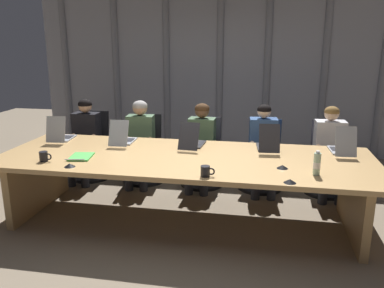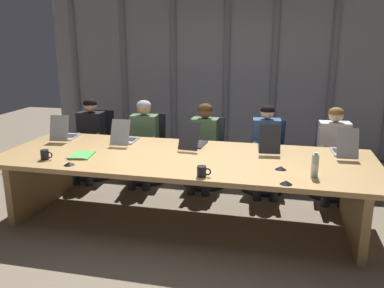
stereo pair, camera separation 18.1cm
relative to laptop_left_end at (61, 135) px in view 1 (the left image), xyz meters
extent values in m
plane|color=#7F705B|center=(1.65, -0.40, -0.80)|extent=(12.73, 12.73, 0.00)
cube|color=tan|center=(1.65, -0.40, -0.09)|extent=(4.04, 1.44, 0.05)
cube|color=black|center=(1.65, -0.40, -0.15)|extent=(3.43, 0.10, 0.06)
cube|color=tan|center=(-0.11, -0.40, -0.46)|extent=(0.08, 1.22, 0.69)
cube|color=tan|center=(3.42, -0.40, -0.46)|extent=(0.08, 1.22, 0.69)
cube|color=#9999A0|center=(1.65, 2.51, 0.57)|extent=(6.37, 0.10, 2.75)
cylinder|color=gray|center=(-1.16, 2.46, 0.57)|extent=(0.12, 0.12, 2.70)
cylinder|color=gray|center=(-0.18, 2.46, 0.57)|extent=(0.12, 0.12, 2.70)
cylinder|color=gray|center=(0.75, 2.46, 0.57)|extent=(0.12, 0.12, 2.70)
cylinder|color=gray|center=(1.70, 2.46, 0.57)|extent=(0.12, 0.12, 2.70)
cylinder|color=gray|center=(2.50, 2.46, 0.57)|extent=(0.12, 0.12, 2.70)
cylinder|color=gray|center=(3.43, 2.46, 0.57)|extent=(0.12, 0.12, 2.70)
cylinder|color=gray|center=(4.33, 2.46, 0.57)|extent=(0.12, 0.12, 2.70)
cube|color=#A8ADB7|center=(-0.01, 0.07, -0.05)|extent=(0.27, 0.36, 0.02)
cube|color=black|center=(-0.01, 0.09, -0.04)|extent=(0.22, 0.20, 0.00)
cube|color=#A8ADB7|center=(0.01, -0.14, 0.11)|extent=(0.24, 0.12, 0.31)
cube|color=black|center=(0.01, -0.14, 0.11)|extent=(0.22, 0.10, 0.28)
cube|color=#A8ADB7|center=(0.81, 0.07, -0.05)|extent=(0.24, 0.34, 0.02)
cube|color=black|center=(0.81, 0.10, -0.04)|extent=(0.20, 0.19, 0.00)
cube|color=#A8ADB7|center=(0.82, -0.16, 0.10)|extent=(0.23, 0.14, 0.29)
cube|color=black|center=(0.82, -0.15, 0.10)|extent=(0.21, 0.12, 0.26)
cube|color=#2D2D33|center=(1.67, 0.08, -0.05)|extent=(0.25, 0.36, 0.02)
cube|color=black|center=(1.67, 0.11, -0.04)|extent=(0.21, 0.20, 0.00)
cube|color=#2D2D33|center=(1.66, -0.16, 0.10)|extent=(0.24, 0.17, 0.29)
cube|color=black|center=(1.66, -0.16, 0.10)|extent=(0.21, 0.15, 0.26)
cube|color=#2D2D33|center=(2.53, 0.10, -0.05)|extent=(0.26, 0.36, 0.02)
cube|color=black|center=(2.53, 0.13, -0.04)|extent=(0.21, 0.20, 0.00)
cube|color=#2D2D33|center=(2.55, -0.12, 0.11)|extent=(0.24, 0.13, 0.31)
cube|color=black|center=(2.55, -0.12, 0.11)|extent=(0.21, 0.12, 0.27)
cube|color=#A8ADB7|center=(3.34, 0.11, -0.05)|extent=(0.24, 0.36, 0.02)
cube|color=black|center=(3.34, 0.13, -0.04)|extent=(0.20, 0.20, 0.00)
cube|color=#A8ADB7|center=(3.35, -0.12, 0.11)|extent=(0.23, 0.13, 0.31)
cube|color=black|center=(3.35, -0.12, 0.11)|extent=(0.20, 0.12, 0.28)
cube|color=black|center=(0.01, 0.74, -0.38)|extent=(0.49, 0.49, 0.08)
cube|color=black|center=(0.01, 0.96, -0.10)|extent=(0.44, 0.13, 0.49)
cylinder|color=#262628|center=(0.01, 0.74, -0.59)|extent=(0.05, 0.05, 0.34)
cylinder|color=black|center=(0.01, 0.74, -0.78)|extent=(0.60, 0.60, 0.04)
cube|color=black|center=(0.83, 0.74, -0.38)|extent=(0.51, 0.51, 0.08)
cube|color=black|center=(0.81, 0.95, -0.11)|extent=(0.44, 0.15, 0.47)
cylinder|color=#262628|center=(0.83, 0.74, -0.59)|extent=(0.05, 0.05, 0.34)
cylinder|color=black|center=(0.83, 0.74, -0.78)|extent=(0.60, 0.60, 0.04)
cube|color=#2D2D38|center=(1.67, 0.74, -0.38)|extent=(0.50, 0.50, 0.08)
cube|color=#2D2D38|center=(1.68, 0.96, -0.11)|extent=(0.44, 0.13, 0.46)
cylinder|color=#262628|center=(1.67, 0.74, -0.59)|extent=(0.05, 0.05, 0.34)
cylinder|color=black|center=(1.67, 0.74, -0.78)|extent=(0.60, 0.60, 0.04)
cube|color=navy|center=(2.46, 0.74, -0.38)|extent=(0.56, 0.56, 0.08)
cube|color=navy|center=(2.50, 0.95, -0.11)|extent=(0.45, 0.19, 0.46)
cylinder|color=#262628|center=(2.46, 0.74, -0.59)|extent=(0.05, 0.05, 0.34)
cylinder|color=black|center=(2.46, 0.74, -0.78)|extent=(0.60, 0.60, 0.04)
cube|color=#2D2D38|center=(3.33, 0.74, -0.38)|extent=(0.49, 0.49, 0.08)
cube|color=#2D2D38|center=(3.34, 0.96, -0.11)|extent=(0.43, 0.12, 0.46)
cylinder|color=#262628|center=(3.33, 0.74, -0.59)|extent=(0.05, 0.05, 0.34)
cylinder|color=black|center=(3.33, 0.74, -0.78)|extent=(0.60, 0.60, 0.04)
cube|color=black|center=(0.00, 0.72, -0.09)|extent=(0.37, 0.23, 0.50)
sphere|color=tan|center=(0.00, 0.72, 0.26)|extent=(0.19, 0.19, 0.19)
ellipsoid|color=black|center=(0.00, 0.72, 0.28)|extent=(0.19, 0.19, 0.14)
cylinder|color=black|center=(0.15, 0.72, -0.03)|extent=(0.07, 0.14, 0.27)
cylinder|color=tan|center=(0.16, 0.51, -0.15)|extent=(0.07, 0.30, 0.06)
cylinder|color=black|center=(-0.15, 0.71, -0.03)|extent=(0.07, 0.14, 0.27)
cylinder|color=tan|center=(-0.14, 0.50, -0.15)|extent=(0.07, 0.30, 0.06)
cylinder|color=#262833|center=(0.11, 0.52, -0.37)|extent=(0.14, 0.40, 0.13)
cylinder|color=#262833|center=(0.11, 0.34, -0.58)|extent=(0.11, 0.11, 0.44)
cylinder|color=#262833|center=(-0.09, 0.51, -0.37)|extent=(0.14, 0.40, 0.13)
cylinder|color=#262833|center=(-0.09, 0.33, -0.58)|extent=(0.11, 0.11, 0.44)
cube|color=#4C6B4C|center=(0.81, 0.72, -0.10)|extent=(0.38, 0.25, 0.49)
sphere|color=tan|center=(0.81, 0.72, 0.25)|extent=(0.20, 0.20, 0.20)
ellipsoid|color=#B2ADA8|center=(0.81, 0.72, 0.28)|extent=(0.21, 0.21, 0.15)
cylinder|color=#4C6B4C|center=(0.96, 0.73, -0.04)|extent=(0.08, 0.14, 0.27)
cylinder|color=tan|center=(0.98, 0.52, -0.16)|extent=(0.09, 0.30, 0.06)
cylinder|color=#4C6B4C|center=(0.65, 0.70, -0.04)|extent=(0.08, 0.14, 0.27)
cylinder|color=tan|center=(0.67, 0.49, -0.16)|extent=(0.09, 0.30, 0.06)
cylinder|color=#262833|center=(0.92, 0.52, -0.37)|extent=(0.16, 0.41, 0.13)
cylinder|color=#262833|center=(0.94, 0.34, -0.58)|extent=(0.11, 0.11, 0.44)
cylinder|color=#262833|center=(0.72, 0.51, -0.37)|extent=(0.16, 0.41, 0.13)
cylinder|color=#262833|center=(0.74, 0.33, -0.58)|extent=(0.11, 0.11, 0.44)
cube|color=#4C6B4C|center=(1.67, 0.72, -0.10)|extent=(0.36, 0.23, 0.48)
sphere|color=brown|center=(1.67, 0.72, 0.24)|extent=(0.20, 0.20, 0.20)
ellipsoid|color=#472D19|center=(1.67, 0.72, 0.27)|extent=(0.20, 0.20, 0.15)
cylinder|color=#4C6B4C|center=(1.81, 0.71, -0.05)|extent=(0.07, 0.14, 0.27)
cylinder|color=brown|center=(1.81, 0.50, -0.17)|extent=(0.07, 0.30, 0.06)
cylinder|color=#4C6B4C|center=(1.52, 0.72, -0.05)|extent=(0.07, 0.14, 0.27)
cylinder|color=brown|center=(1.51, 0.51, -0.17)|extent=(0.07, 0.30, 0.06)
cylinder|color=#262833|center=(1.76, 0.51, -0.37)|extent=(0.14, 0.40, 0.13)
cylinder|color=#262833|center=(1.75, 0.33, -0.58)|extent=(0.11, 0.11, 0.44)
cylinder|color=#262833|center=(1.56, 0.52, -0.37)|extent=(0.14, 0.40, 0.13)
cylinder|color=#262833|center=(1.56, 0.34, -0.58)|extent=(0.11, 0.11, 0.44)
cube|color=#335184|center=(2.48, 0.72, -0.09)|extent=(0.37, 0.25, 0.51)
sphere|color=beige|center=(2.48, 0.72, 0.26)|extent=(0.18, 0.18, 0.18)
ellipsoid|color=black|center=(2.48, 0.72, 0.28)|extent=(0.18, 0.18, 0.13)
cylinder|color=#335184|center=(2.63, 0.73, -0.03)|extent=(0.08, 0.14, 0.27)
cylinder|color=beige|center=(2.65, 0.52, -0.14)|extent=(0.09, 0.30, 0.06)
cylinder|color=#335184|center=(2.33, 0.70, -0.03)|extent=(0.08, 0.14, 0.27)
cylinder|color=beige|center=(2.35, 0.49, -0.14)|extent=(0.09, 0.30, 0.06)
cylinder|color=#262833|center=(2.60, 0.53, -0.37)|extent=(0.17, 0.41, 0.13)
cylinder|color=#262833|center=(2.62, 0.35, -0.58)|extent=(0.11, 0.11, 0.44)
cylinder|color=#262833|center=(2.40, 0.51, -0.37)|extent=(0.17, 0.41, 0.13)
cylinder|color=#262833|center=(2.42, 0.33, -0.58)|extent=(0.11, 0.11, 0.44)
cube|color=silver|center=(3.32, 0.72, -0.09)|extent=(0.38, 0.24, 0.51)
sphere|color=beige|center=(3.32, 0.72, 0.26)|extent=(0.18, 0.18, 0.18)
ellipsoid|color=olive|center=(3.32, 0.72, 0.28)|extent=(0.19, 0.19, 0.14)
cylinder|color=silver|center=(3.47, 0.72, -0.03)|extent=(0.08, 0.14, 0.27)
cylinder|color=beige|center=(3.48, 0.51, -0.14)|extent=(0.08, 0.30, 0.06)
cylinder|color=silver|center=(3.16, 0.71, -0.03)|extent=(0.08, 0.14, 0.27)
cylinder|color=beige|center=(3.17, 0.50, -0.14)|extent=(0.08, 0.30, 0.06)
cylinder|color=#262833|center=(3.43, 0.52, -0.37)|extent=(0.15, 0.41, 0.13)
cylinder|color=#262833|center=(3.44, 0.34, -0.58)|extent=(0.11, 0.11, 0.44)
cylinder|color=#262833|center=(3.23, 0.51, -0.37)|extent=(0.15, 0.41, 0.13)
cylinder|color=#262833|center=(3.24, 0.33, -0.58)|extent=(0.11, 0.11, 0.44)
cylinder|color=#ADD1B2|center=(2.98, -0.77, 0.04)|extent=(0.07, 0.07, 0.21)
cylinder|color=white|center=(2.98, -0.77, 0.03)|extent=(0.07, 0.07, 0.06)
cylinder|color=white|center=(2.98, -0.77, 0.16)|extent=(0.04, 0.04, 0.02)
cylinder|color=black|center=(1.97, -1.00, -0.01)|extent=(0.09, 0.09, 0.10)
torus|color=black|center=(2.02, -1.00, -0.01)|extent=(0.07, 0.01, 0.07)
cylinder|color=black|center=(0.25, -0.84, -0.01)|extent=(0.09, 0.09, 0.10)
torus|color=black|center=(0.31, -0.84, -0.01)|extent=(0.07, 0.01, 0.07)
cone|color=black|center=(2.73, -1.04, -0.04)|extent=(0.11, 0.11, 0.03)
cone|color=black|center=(2.68, -0.64, -0.04)|extent=(0.11, 0.11, 0.03)
cone|color=black|center=(0.61, -0.97, -0.04)|extent=(0.11, 0.11, 0.03)
cube|color=#4CB74C|center=(0.57, -0.65, -0.05)|extent=(0.27, 0.33, 0.02)
cylinder|color=silver|center=(0.57, -0.80, -0.04)|extent=(0.21, 0.05, 0.01)
camera|label=1|loc=(2.47, -4.40, 1.16)|focal=36.91mm
camera|label=2|loc=(2.65, -4.37, 1.16)|focal=36.91mm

